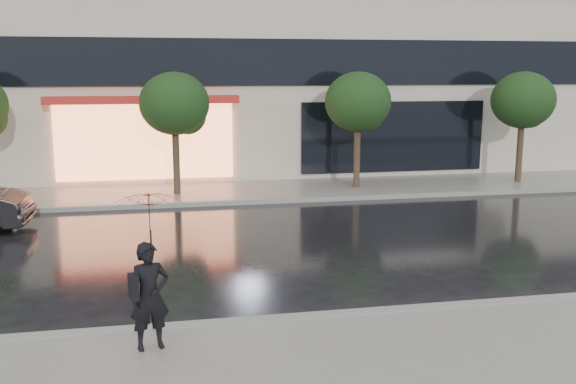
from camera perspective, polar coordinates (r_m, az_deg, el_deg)
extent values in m
plane|color=black|center=(11.81, 6.33, -9.26)|extent=(120.00, 120.00, 0.00)
cube|color=slate|center=(8.99, 12.73, -15.75)|extent=(60.00, 4.50, 0.12)
cube|color=slate|center=(21.47, -1.79, 0.13)|extent=(60.00, 3.50, 0.12)
cube|color=gray|center=(10.90, 7.93, -10.66)|extent=(60.00, 0.25, 0.14)
cube|color=gray|center=(19.77, -0.98, -0.77)|extent=(60.00, 0.25, 0.14)
cube|color=black|center=(22.77, -2.55, 11.46)|extent=(28.00, 0.12, 1.60)
cube|color=#FF8C59|center=(22.64, -12.58, 4.37)|extent=(6.00, 0.10, 2.60)
cube|color=red|center=(22.20, -12.76, 8.00)|extent=(6.40, 0.70, 0.25)
cube|color=black|center=(24.15, 9.36, 4.87)|extent=(7.00, 0.10, 2.60)
cylinder|color=#33261C|center=(20.79, -9.89, 2.52)|extent=(0.22, 0.22, 2.20)
ellipsoid|color=black|center=(20.61, -10.07, 7.76)|extent=(2.20, 2.20, 1.98)
sphere|color=black|center=(20.84, -8.93, 6.72)|extent=(1.20, 1.20, 1.20)
cylinder|color=#33261C|center=(21.74, 6.14, 2.98)|extent=(0.22, 0.22, 2.20)
ellipsoid|color=black|center=(21.56, 6.24, 7.99)|extent=(2.20, 2.20, 1.98)
sphere|color=black|center=(21.90, 7.07, 6.96)|extent=(1.20, 1.20, 1.20)
cylinder|color=#33261C|center=(24.19, 19.88, 3.19)|extent=(0.22, 0.22, 2.20)
ellipsoid|color=black|center=(24.03, 20.17, 7.68)|extent=(2.20, 2.20, 1.98)
sphere|color=black|center=(24.43, 20.67, 6.75)|extent=(1.20, 1.20, 1.20)
imported|color=black|center=(9.38, -12.20, -9.04)|extent=(0.64, 0.50, 1.55)
imported|color=#390C0A|center=(9.08, -12.15, -2.67)|extent=(1.17, 1.19, 0.88)
cylinder|color=black|center=(9.21, -12.03, -5.67)|extent=(0.02, 0.02, 0.78)
cube|color=black|center=(9.22, -13.57, -8.21)|extent=(0.17, 0.31, 0.33)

